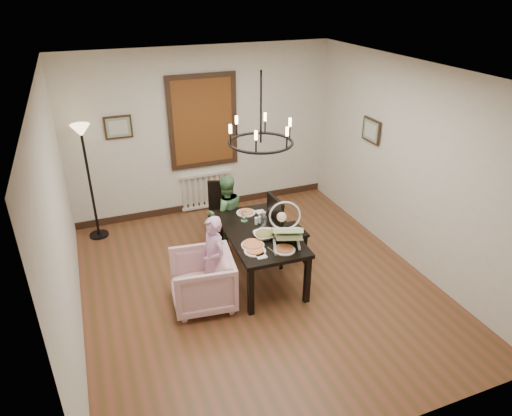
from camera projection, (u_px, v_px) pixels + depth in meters
room_shell at (247, 179)px, 5.87m from camera, size 4.51×5.00×2.81m
dining_table at (260, 237)px, 6.07m from camera, size 0.93×1.57×0.72m
chair_far at (221, 212)px, 7.11m from camera, size 0.50×0.50×0.91m
chair_right at (288, 228)px, 6.51m from camera, size 0.48×0.48×1.05m
armchair at (202, 281)px, 5.67m from camera, size 0.86×0.84×0.70m
elderly_woman at (214, 266)px, 5.73m from camera, size 0.32×0.40×0.96m
seated_man at (226, 219)px, 6.83m from camera, size 0.48×0.38×0.98m
baby_bouncer at (286, 229)px, 5.71m from camera, size 0.58×0.68×0.38m
salad_bowl at (265, 235)px, 5.87m from camera, size 0.34×0.34×0.08m
pizza_platter at (253, 245)px, 5.69m from camera, size 0.29×0.29×0.04m
drinking_glass at (264, 221)px, 6.14m from camera, size 0.07×0.07×0.14m
window_blinds at (203, 122)px, 7.52m from camera, size 1.00×0.03×1.40m
radiator at (206, 190)px, 8.10m from camera, size 0.92×0.12×0.62m
picture_back at (118, 127)px, 7.06m from camera, size 0.42×0.03×0.36m
picture_right at (371, 131)px, 6.91m from camera, size 0.03×0.42×0.36m
floor_lamp at (90, 184)px, 6.96m from camera, size 0.30×0.30×1.80m
chandelier at (261, 142)px, 5.48m from camera, size 0.80×0.80×0.04m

